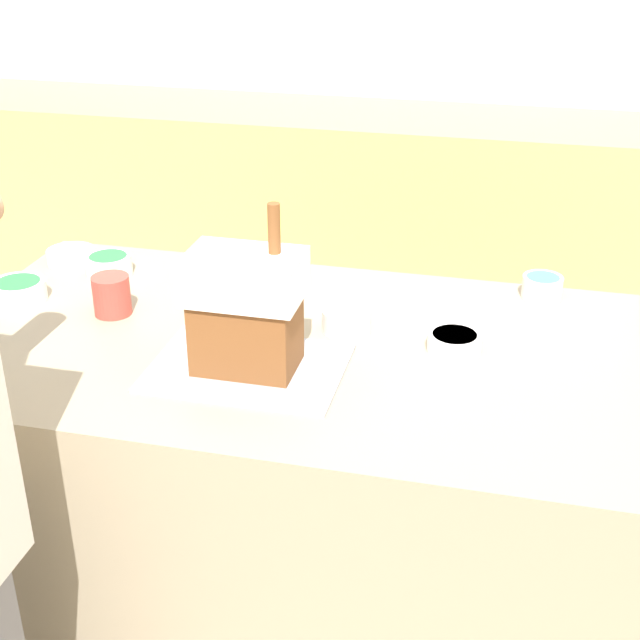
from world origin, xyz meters
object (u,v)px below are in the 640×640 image
(gingerbread_house, at_px, (246,308))
(candy_bowl_beside_tree, at_px, (19,290))
(candy_bowl_center_rear, at_px, (346,319))
(candy_bowl_front_corner, at_px, (454,342))
(candy_bowl_near_tray_right, at_px, (71,255))
(candy_bowl_far_left, at_px, (542,286))
(baking_tray, at_px, (248,368))
(mug, at_px, (112,295))
(candy_bowl_behind_tray, at_px, (109,264))

(gingerbread_house, distance_m, candy_bowl_beside_tree, 0.66)
(candy_bowl_center_rear, bearing_deg, candy_bowl_front_corner, -9.86)
(candy_bowl_near_tray_right, xyz_separation_m, candy_bowl_beside_tree, (-0.01, -0.24, 0.01))
(gingerbread_house, height_order, candy_bowl_near_tray_right, gingerbread_house)
(candy_bowl_far_left, relative_size, candy_bowl_beside_tree, 0.74)
(baking_tray, relative_size, mug, 4.24)
(candy_bowl_behind_tray, bearing_deg, candy_bowl_near_tray_right, 160.41)
(gingerbread_house, xyz_separation_m, candy_bowl_behind_tray, (-0.48, 0.38, -0.11))
(mug, bearing_deg, gingerbread_house, -24.90)
(candy_bowl_center_rear, height_order, mug, mug)
(gingerbread_house, bearing_deg, candy_bowl_front_corner, 23.87)
(candy_bowl_near_tray_right, bearing_deg, candy_bowl_front_corner, -14.07)
(baking_tray, relative_size, candy_bowl_behind_tray, 3.39)
(baking_tray, bearing_deg, candy_bowl_behind_tray, 141.77)
(candy_bowl_center_rear, xyz_separation_m, candy_bowl_behind_tray, (-0.64, 0.17, 0.00))
(baking_tray, distance_m, candy_bowl_center_rear, 0.27)
(candy_bowl_far_left, bearing_deg, mug, -161.38)
(gingerbread_house, bearing_deg, candy_bowl_behind_tray, 141.81)
(candy_bowl_front_corner, relative_size, candy_bowl_beside_tree, 0.90)
(gingerbread_house, relative_size, candy_bowl_beside_tree, 2.68)
(mug, bearing_deg, candy_bowl_center_rear, 4.41)
(candy_bowl_far_left, distance_m, candy_bowl_behind_tray, 1.05)
(candy_bowl_near_tray_right, relative_size, candy_bowl_behind_tray, 1.07)
(candy_bowl_front_corner, height_order, candy_bowl_beside_tree, candy_bowl_beside_tree)
(candy_bowl_near_tray_right, relative_size, candy_bowl_center_rear, 1.14)
(candy_bowl_center_rear, relative_size, candy_bowl_far_left, 1.13)
(candy_bowl_far_left, bearing_deg, candy_bowl_front_corner, -118.48)
(candy_bowl_center_rear, height_order, candy_bowl_far_left, candy_bowl_far_left)
(candy_bowl_near_tray_right, bearing_deg, candy_bowl_center_rear, -15.35)
(candy_bowl_near_tray_right, distance_m, mug, 0.35)
(candy_bowl_behind_tray, distance_m, mug, 0.23)
(candy_bowl_behind_tray, relative_size, candy_bowl_beside_tree, 0.90)
(candy_bowl_beside_tree, bearing_deg, candy_bowl_behind_tray, 54.11)
(candy_bowl_near_tray_right, height_order, candy_bowl_behind_tray, candy_bowl_behind_tray)
(baking_tray, distance_m, candy_bowl_behind_tray, 0.62)
(candy_bowl_near_tray_right, height_order, candy_bowl_far_left, candy_bowl_far_left)
(candy_bowl_far_left, xyz_separation_m, candy_bowl_behind_tray, (-1.05, -0.11, -0.00))
(candy_bowl_front_corner, xyz_separation_m, candy_bowl_behind_tray, (-0.88, 0.21, 0.00))
(candy_bowl_behind_tray, relative_size, mug, 1.25)
(candy_bowl_near_tray_right, distance_m, candy_bowl_far_left, 1.18)
(candy_bowl_center_rear, relative_size, candy_bowl_beside_tree, 0.84)
(baking_tray, distance_m, candy_bowl_beside_tree, 0.65)
(gingerbread_house, bearing_deg, candy_bowl_beside_tree, 162.91)
(baking_tray, xyz_separation_m, gingerbread_house, (0.00, 0.00, 0.13))
(candy_bowl_far_left, height_order, candy_bowl_behind_tray, candy_bowl_far_left)
(candy_bowl_front_corner, relative_size, candy_bowl_center_rear, 1.07)
(baking_tray, distance_m, gingerbread_house, 0.13)
(gingerbread_house, relative_size, candy_bowl_near_tray_right, 2.79)
(gingerbread_house, distance_m, candy_bowl_front_corner, 0.44)
(candy_bowl_center_rear, distance_m, candy_bowl_far_left, 0.49)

